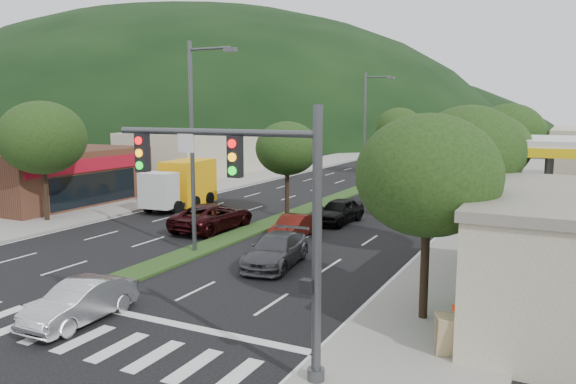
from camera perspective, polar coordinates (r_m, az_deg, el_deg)
The scene contains 28 objects.
ground at distance 22.07m, azimuth -21.94°, elevation -10.40°, with size 160.00×160.00×0.00m, color black.
sidewalk_right at distance 39.41m, azimuth 21.21°, elevation -2.12°, with size 5.00×90.00×0.15m, color gray.
sidewalk_left at distance 48.75m, azimuth -10.11°, elevation 0.25°, with size 6.00×90.00×0.15m, color gray.
median at distance 45.12m, azimuth 5.61°, elevation -0.33°, with size 1.60×56.00×0.12m, color #1A3513.
crosswalk at distance 20.89m, azimuth -26.12°, elevation -11.72°, with size 19.00×2.20×0.01m, color silver.
traffic_signal at distance 14.12m, azimuth -2.93°, elevation -0.74°, with size 6.12×0.40×7.00m.
shop_left at distance 45.01m, azimuth -23.46°, elevation 1.49°, with size 10.15×12.00×4.00m.
bldg_left_far at distance 59.26m, azimuth -9.64°, elevation 3.85°, with size 9.00×14.00×4.60m, color beige.
hill_far at distance 156.65m, azimuth -11.28°, elevation 5.73°, with size 176.00×132.00×82.00m, color black.
tree_r_a at distance 18.21m, azimuth 14.03°, elevation 1.64°, with size 4.60×4.60×6.63m.
tree_r_b at distance 26.03m, azimuth 17.92°, elevation 3.93°, with size 4.80×4.80×6.94m.
tree_r_c at distance 33.96m, azimuth 19.97°, elevation 4.29°, with size 4.40×4.40×6.48m.
tree_r_d at distance 43.87m, azimuth 21.55°, elevation 5.60°, with size 5.00×5.00×7.17m.
tree_r_e at distance 53.85m, azimuth 22.51°, elevation 5.65°, with size 4.60×4.60×6.71m.
tree_med_near at distance 35.52m, azimuth -0.10°, elevation 4.44°, with size 4.00×4.00×6.02m.
tree_med_far at distance 59.85m, azimuth 11.21°, elevation 6.45°, with size 4.80×4.80×6.94m.
tree_l_a at distance 37.01m, azimuth -23.70°, elevation 5.07°, with size 5.20×5.20×7.25m.
streetlight_near at distance 26.79m, azimuth -9.39°, elevation 5.51°, with size 2.60×0.25×10.00m.
streetlight_mid at distance 49.25m, azimuth 8.03°, elevation 6.81°, with size 2.60×0.25×10.00m.
sedan_silver at distance 19.78m, azimuth -20.34°, elevation -10.43°, with size 1.44×4.12×1.36m, color #B3B5BB.
suv_maroon at distance 32.45m, azimuth -7.64°, elevation -2.51°, with size 2.60×5.63×1.57m, color black.
car_queue_a at distance 34.28m, azimuth 5.18°, elevation -1.93°, with size 1.77×4.41×1.50m, color black.
car_queue_b at distance 25.01m, azimuth -1.23°, elevation -5.93°, with size 1.94×4.78×1.39m, color #4B4C50.
car_queue_c at distance 30.08m, azimuth 0.48°, elevation -3.59°, with size 1.34×3.84×1.27m, color #4D120C.
car_queue_d at distance 37.79m, azimuth 13.99°, elevation -1.17°, with size 2.51×5.45×1.52m, color black.
box_truck at distance 40.25m, azimuth -10.66°, elevation 0.65°, with size 3.10×6.84×3.28m.
motorhome at distance 40.80m, azimuth 13.00°, elevation 1.08°, with size 3.75×9.22×3.44m.
a_frame_sign at distance 16.51m, azimuth 16.03°, elevation -13.46°, with size 0.91×0.97×1.54m.
Camera 1 is at (15.90, -13.67, 6.89)m, focal length 35.00 mm.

